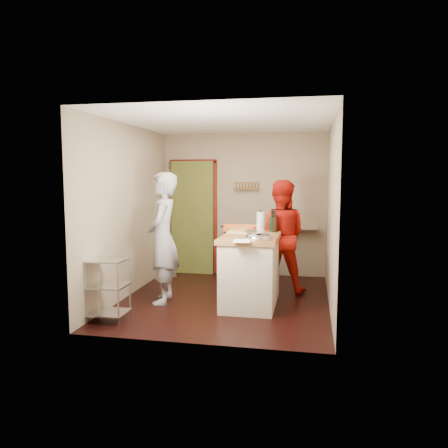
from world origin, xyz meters
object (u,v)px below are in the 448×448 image
(stove, at_px, (243,253))
(person_stripe, at_px, (163,238))
(island, at_px, (251,268))
(person_red, at_px, (280,236))
(wire_shelving, at_px, (108,286))

(stove, height_order, person_stripe, person_stripe)
(island, distance_m, person_red, 0.89)
(person_stripe, xyz_separation_m, person_red, (1.61, 0.90, -0.06))
(stove, bearing_deg, island, -77.21)
(person_stripe, bearing_deg, wire_shelving, -34.25)
(wire_shelving, bearing_deg, person_stripe, 65.09)
(island, xyz_separation_m, person_stripe, (-1.26, -0.17, 0.42))
(person_red, bearing_deg, wire_shelving, 41.10)
(wire_shelving, distance_m, person_stripe, 1.11)
(stove, xyz_separation_m, wire_shelving, (-1.33, -2.62, -0.01))
(stove, height_order, wire_shelving, stove)
(stove, xyz_separation_m, person_red, (0.70, -0.82, 0.43))
(wire_shelving, relative_size, person_red, 0.45)
(stove, bearing_deg, person_stripe, -117.85)
(stove, xyz_separation_m, person_stripe, (-0.91, -1.72, 0.49))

